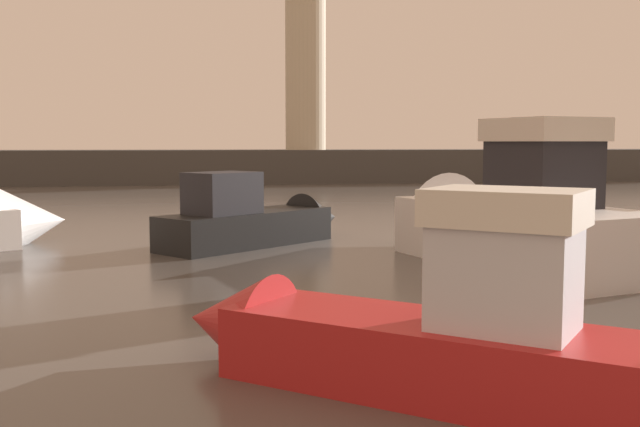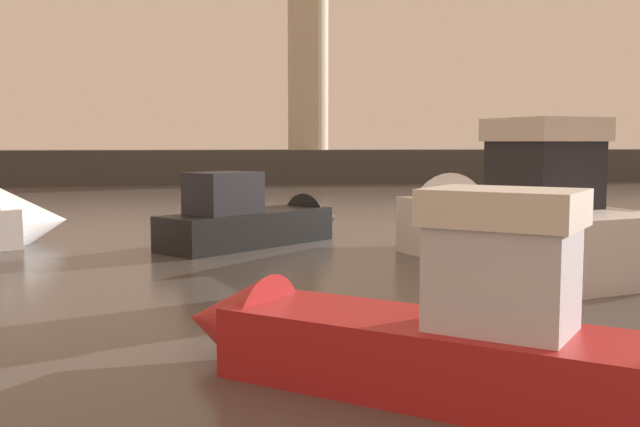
{
  "view_description": "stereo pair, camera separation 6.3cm",
  "coord_description": "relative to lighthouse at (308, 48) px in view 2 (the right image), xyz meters",
  "views": [
    {
      "loc": [
        -1.09,
        -1.55,
        2.88
      ],
      "look_at": [
        1.07,
        12.15,
        1.55
      ],
      "focal_mm": 41.85,
      "sensor_mm": 36.0,
      "label": 1
    },
    {
      "loc": [
        -1.02,
        -1.56,
        2.88
      ],
      "look_at": [
        1.07,
        12.15,
        1.55
      ],
      "focal_mm": 41.85,
      "sensor_mm": 36.0,
      "label": 2
    }
  ],
  "objects": [
    {
      "name": "ground_plane",
      "position": [
        -6.22,
        -25.83,
        -9.53
      ],
      "size": [
        220.0,
        220.0,
        0.0
      ],
      "primitive_type": "plane",
      "color": "#4C4742"
    },
    {
      "name": "breakwater",
      "position": [
        -6.22,
        0.0,
        -8.36
      ],
      "size": [
        69.1,
        5.06,
        2.33
      ],
      "primitive_type": "cube",
      "color": "#423F3D",
      "rests_on": "ground_plane"
    },
    {
      "name": "lighthouse",
      "position": [
        0.0,
        0.0,
        0.0
      ],
      "size": [
        2.88,
        2.88,
        15.19
      ],
      "color": "beige",
      "rests_on": "breakwater"
    },
    {
      "name": "motorboat_1",
      "position": [
        -5.16,
        -44.85,
        -8.83
      ],
      "size": [
        5.56,
        4.91,
        2.63
      ],
      "color": "#B21E1E",
      "rests_on": "ground_plane"
    },
    {
      "name": "motorboat_2",
      "position": [
        -5.63,
        -32.08,
        -8.85
      ],
      "size": [
        6.04,
        5.42,
        2.37
      ],
      "color": "black",
      "rests_on": "ground_plane"
    },
    {
      "name": "motorboat_5",
      "position": [
        -0.42,
        -35.87,
        -8.53
      ],
      "size": [
        4.9,
        9.03,
        3.89
      ],
      "color": "white",
      "rests_on": "ground_plane"
    }
  ]
}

